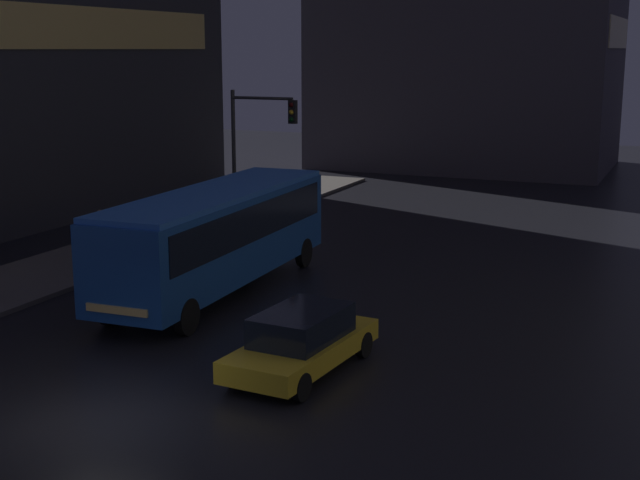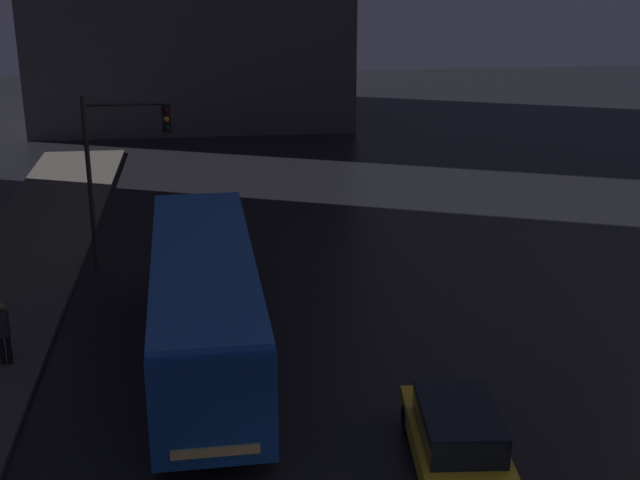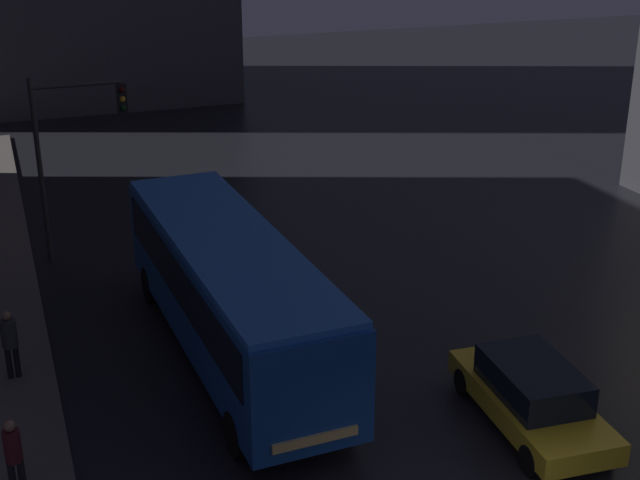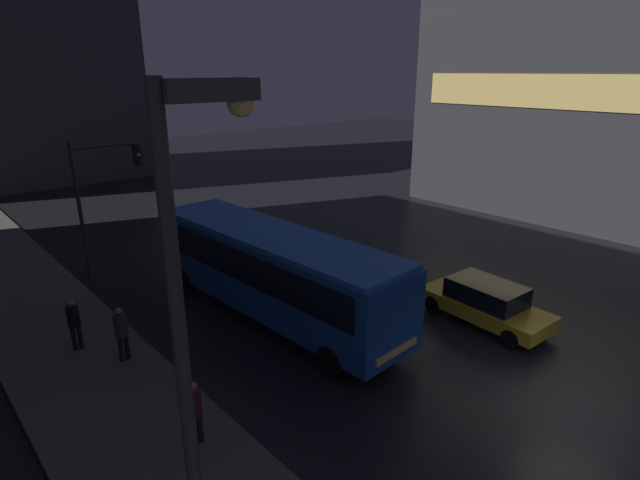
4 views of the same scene
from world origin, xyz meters
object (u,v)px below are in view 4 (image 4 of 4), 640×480
object	(u,v)px
pedestrian_far	(74,321)
traffic_light_main	(102,186)
bus_near	(272,266)
car_taxi	(485,302)
pedestrian_near	(121,329)
pedestrian_mid	(195,408)
street_lamp_sidewalk	(197,330)

from	to	relation	value
pedestrian_far	traffic_light_main	xyz separation A→B (m)	(3.28, 5.77, 2.81)
bus_near	car_taxi	xyz separation A→B (m)	(5.30, -5.31, -1.22)
bus_near	traffic_light_main	bearing A→B (deg)	-72.75
bus_near	pedestrian_near	xyz separation A→B (m)	(-5.23, 0.57, -0.81)
car_taxi	pedestrian_mid	world-z (taller)	pedestrian_mid
pedestrian_mid	traffic_light_main	size ratio (longest dim) A/B	0.28
traffic_light_main	bus_near	bearing A→B (deg)	-70.59
pedestrian_near	street_lamp_sidewalk	xyz separation A→B (m)	(-2.01, -8.90, 4.39)
car_taxi	pedestrian_far	distance (m)	13.62
car_taxi	pedestrian_mid	distance (m)	10.74
car_taxi	traffic_light_main	xyz separation A→B (m)	(-8.10, 13.25, 3.18)
bus_near	traffic_light_main	distance (m)	8.64
street_lamp_sidewalk	car_taxi	bearing A→B (deg)	13.52
bus_near	pedestrian_mid	xyz separation A→B (m)	(-5.37, -4.13, -0.88)
street_lamp_sidewalk	pedestrian_far	bearing A→B (deg)	83.71
bus_near	street_lamp_sidewalk	xyz separation A→B (m)	(-7.24, -8.33, 3.58)
car_taxi	pedestrian_near	bearing A→B (deg)	-24.88
pedestrian_mid	traffic_light_main	xyz separation A→B (m)	(2.58, 12.06, 2.84)
bus_near	street_lamp_sidewalk	size ratio (longest dim) A/B	1.34
pedestrian_far	traffic_light_main	size ratio (longest dim) A/B	0.29
bus_near	traffic_light_main	world-z (taller)	traffic_light_main
bus_near	street_lamp_sidewalk	bearing A→B (deg)	46.85
pedestrian_mid	pedestrian_near	bearing A→B (deg)	0.47
bus_near	car_taxi	world-z (taller)	bus_near
bus_near	pedestrian_far	world-z (taller)	bus_near
bus_near	street_lamp_sidewalk	distance (m)	11.60
bus_near	pedestrian_near	world-z (taller)	bus_near
pedestrian_far	car_taxi	bearing A→B (deg)	-169.32
pedestrian_near	pedestrian_mid	xyz separation A→B (m)	(-0.15, -4.70, -0.07)
traffic_light_main	pedestrian_mid	bearing A→B (deg)	-102.06
street_lamp_sidewalk	pedestrian_mid	bearing A→B (deg)	66.09
bus_near	pedestrian_near	distance (m)	5.32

